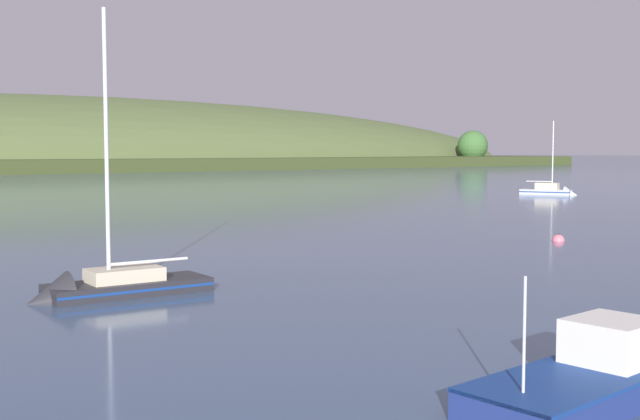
# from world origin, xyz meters

# --- Properties ---
(far_shoreline_hill) EXTENTS (462.24, 142.98, 41.26)m
(far_shoreline_hill) POSITION_xyz_m (37.63, 240.14, 0.12)
(far_shoreline_hill) COLOR #35401E
(far_shoreline_hill) RESTS_ON ground
(sailboat_midwater_white) EXTENTS (4.82, 6.52, 9.39)m
(sailboat_midwater_white) POSITION_xyz_m (44.12, 71.43, 0.19)
(sailboat_midwater_white) COLOR #ADB2BC
(sailboat_midwater_white) RESTS_ON ground
(sailboat_outer_reach) EXTENTS (6.41, 2.29, 10.88)m
(sailboat_outer_reach) POSITION_xyz_m (-19.29, 35.59, 0.13)
(sailboat_outer_reach) COLOR #232328
(sailboat_outer_reach) RESTS_ON ground
(fishing_boat_moored) EXTENTS (6.18, 3.04, 3.61)m
(fishing_boat_moored) POSITION_xyz_m (-14.48, 18.88, 0.31)
(fishing_boat_moored) COLOR navy
(fishing_boat_moored) RESTS_ON ground
(mooring_buoy_midchannel) EXTENTS (0.71, 0.71, 0.79)m
(mooring_buoy_midchannel) POSITION_xyz_m (7.49, 38.86, 0.00)
(mooring_buoy_midchannel) COLOR #E06675
(mooring_buoy_midchannel) RESTS_ON ground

